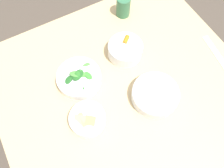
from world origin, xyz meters
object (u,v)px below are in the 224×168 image
(bowl_carrots, at_px, (125,49))
(bowl_cookies, at_px, (87,119))
(cup, at_px, (123,6))
(bowl_beans_hotdog, at_px, (155,95))
(bowl_greens, at_px, (79,78))
(ruler, at_px, (223,64))

(bowl_carrots, height_order, bowl_cookies, bowl_carrots)
(bowl_carrots, xyz_separation_m, cup, (-0.22, 0.12, 0.01))
(bowl_beans_hotdog, bearing_deg, cup, 165.93)
(bowl_cookies, relative_size, cup, 1.41)
(bowl_beans_hotdog, xyz_separation_m, bowl_cookies, (-0.04, -0.29, 0.00))
(bowl_cookies, distance_m, cup, 0.59)
(bowl_greens, distance_m, cup, 0.44)
(bowl_cookies, xyz_separation_m, cup, (-0.42, 0.41, 0.03))
(bowl_beans_hotdog, distance_m, ruler, 0.37)
(bowl_beans_hotdog, relative_size, bowl_cookies, 1.34)
(bowl_carrots, height_order, bowl_greens, bowl_greens)
(bowl_greens, relative_size, bowl_beans_hotdog, 1.00)
(bowl_greens, height_order, ruler, bowl_greens)
(bowl_beans_hotdog, xyz_separation_m, ruler, (0.02, 0.37, -0.02))
(bowl_greens, bearing_deg, ruler, 68.65)
(bowl_greens, distance_m, bowl_beans_hotdog, 0.33)
(cup, bearing_deg, bowl_beans_hotdog, -14.07)
(bowl_greens, xyz_separation_m, bowl_cookies, (0.18, -0.05, -0.00))
(bowl_greens, bearing_deg, bowl_cookies, -15.14)
(bowl_greens, relative_size, bowl_cookies, 1.34)
(ruler, bearing_deg, cup, -152.21)
(bowl_carrots, xyz_separation_m, bowl_greens, (0.03, -0.25, -0.01))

